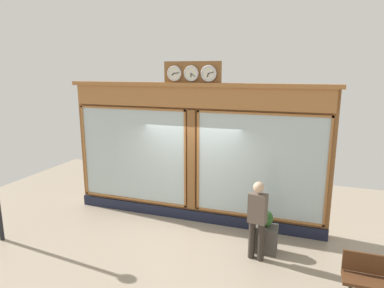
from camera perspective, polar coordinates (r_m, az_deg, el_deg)
ground_plane at (r=6.90m, az=-8.34°, el=-21.91°), size 14.00×14.00×0.00m
shop_facade at (r=8.65m, az=0.28°, el=-1.49°), size 6.82×0.42×4.08m
pedestrian at (r=7.17m, az=10.98°, el=-12.08°), size 0.40×0.29×1.69m
planter_box at (r=7.76m, az=12.06°, el=-15.31°), size 0.56×0.36×0.60m
planter_shrub at (r=7.56m, az=12.23°, el=-12.12°), size 0.35×0.35×0.35m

